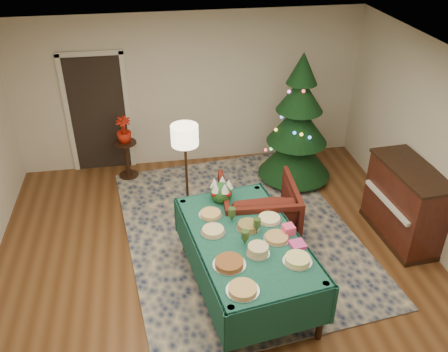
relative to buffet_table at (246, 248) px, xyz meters
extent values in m
plane|color=#593319|center=(-0.27, -0.02, -0.67)|extent=(7.00, 7.00, 0.00)
plane|color=white|center=(-0.27, -0.02, 2.03)|extent=(7.00, 7.00, 0.00)
plane|color=beige|center=(-0.27, 3.48, 0.68)|extent=(6.00, 0.00, 6.00)
cube|color=black|center=(-1.87, 3.46, 0.35)|extent=(0.92, 0.02, 2.04)
cube|color=silver|center=(-2.37, 3.45, 0.38)|extent=(0.08, 0.04, 2.14)
cube|color=silver|center=(-1.37, 3.45, 0.38)|extent=(0.08, 0.04, 2.14)
cube|color=silver|center=(-1.87, 3.45, 1.43)|extent=(1.08, 0.04, 0.08)
cube|color=#121F44|center=(0.15, 1.19, -0.66)|extent=(3.68, 4.55, 0.02)
cylinder|color=black|center=(-0.37, -1.04, -0.25)|extent=(0.08, 0.08, 0.84)
cylinder|color=black|center=(-0.66, 0.88, -0.25)|extent=(0.08, 0.08, 0.84)
cylinder|color=black|center=(0.66, -0.88, -0.25)|extent=(0.08, 0.08, 0.84)
cylinder|color=black|center=(0.37, 1.04, -0.25)|extent=(0.08, 0.08, 0.84)
cube|color=#144639|center=(0.00, 0.00, 0.14)|extent=(1.53, 2.28, 0.04)
cube|color=#144639|center=(-0.16, 1.04, -0.10)|extent=(1.25, 0.22, 0.52)
cube|color=#144639|center=(0.16, -1.04, -0.10)|extent=(1.25, 0.22, 0.52)
cube|color=#144639|center=(0.60, 0.09, -0.10)|extent=(0.36, 2.14, 0.52)
cube|color=#144639|center=(-0.60, -0.09, -0.10)|extent=(0.36, 2.14, 0.52)
cylinder|color=silver|center=(-0.22, -0.84, 0.17)|extent=(0.35, 0.35, 0.01)
cylinder|color=tan|center=(-0.22, -0.84, 0.20)|extent=(0.30, 0.30, 0.04)
cylinder|color=silver|center=(0.47, -0.51, 0.17)|extent=(0.33, 0.33, 0.01)
cylinder|color=#D8D172|center=(0.47, -0.51, 0.21)|extent=(0.28, 0.28, 0.06)
cylinder|color=silver|center=(-0.28, -0.43, 0.17)|extent=(0.37, 0.37, 0.01)
cylinder|color=brown|center=(-0.28, -0.43, 0.20)|extent=(0.31, 0.31, 0.04)
cylinder|color=silver|center=(0.07, -0.31, 0.17)|extent=(0.27, 0.27, 0.01)
cylinder|color=tan|center=(0.07, -0.31, 0.23)|extent=(0.23, 0.23, 0.10)
cylinder|color=silver|center=(0.34, -0.09, 0.17)|extent=(0.32, 0.32, 0.01)
cylinder|color=#B2844C|center=(0.34, -0.09, 0.20)|extent=(0.27, 0.27, 0.03)
cylinder|color=silver|center=(-0.37, 0.16, 0.17)|extent=(0.30, 0.30, 0.01)
cylinder|color=#D8BF7F|center=(-0.37, 0.16, 0.20)|extent=(0.26, 0.26, 0.04)
cylinder|color=silver|center=(0.06, 0.16, 0.17)|extent=(0.29, 0.29, 0.01)
cylinder|color=maroon|center=(0.06, 0.16, 0.21)|extent=(0.25, 0.25, 0.07)
cylinder|color=silver|center=(0.35, 0.28, 0.17)|extent=(0.31, 0.31, 0.01)
cylinder|color=#F2EACC|center=(0.35, 0.28, 0.20)|extent=(0.26, 0.26, 0.03)
cylinder|color=silver|center=(-0.35, 0.51, 0.17)|extent=(0.30, 0.30, 0.01)
cylinder|color=tan|center=(-0.35, 0.51, 0.20)|extent=(0.26, 0.26, 0.03)
cone|color=#2D471E|center=(-0.11, 0.34, 0.22)|extent=(0.08, 0.08, 0.10)
cylinder|color=#2D471E|center=(-0.11, 0.34, 0.31)|extent=(0.09, 0.09, 0.10)
cone|color=#2D471E|center=(0.14, 0.08, 0.22)|extent=(0.08, 0.08, 0.10)
cylinder|color=#2D471E|center=(0.14, 0.08, 0.31)|extent=(0.09, 0.09, 0.10)
cone|color=#2D471E|center=(-0.04, -0.13, 0.22)|extent=(0.08, 0.08, 0.10)
cylinder|color=#2D471E|center=(-0.04, -0.13, 0.31)|extent=(0.09, 0.09, 0.10)
cube|color=#D23A8C|center=(0.55, -0.26, 0.19)|extent=(0.19, 0.19, 0.04)
cube|color=#F34371|center=(0.51, -0.01, 0.22)|extent=(0.15, 0.15, 0.11)
sphere|color=#1E4C1E|center=(-0.16, 0.82, 0.28)|extent=(0.29, 0.29, 0.29)
cone|color=white|center=(-0.06, 0.82, 0.41)|extent=(0.11, 0.11, 0.13)
cone|color=white|center=(-0.13, 0.92, 0.41)|extent=(0.11, 0.11, 0.13)
cone|color=white|center=(-0.24, 0.88, 0.41)|extent=(0.11, 0.11, 0.13)
cone|color=white|center=(-0.24, 0.76, 0.41)|extent=(0.11, 0.11, 0.13)
cone|color=white|center=(-0.13, 0.73, 0.41)|extent=(0.11, 0.11, 0.13)
sphere|color=#B20C0F|center=(-0.06, 0.89, 0.32)|extent=(0.08, 0.08, 0.08)
sphere|color=#B20C0F|center=(-0.23, 0.92, 0.32)|extent=(0.08, 0.08, 0.08)
sphere|color=#B20C0F|center=(-0.26, 0.75, 0.32)|extent=(0.08, 0.08, 0.08)
sphere|color=#B20C0F|center=(-0.09, 0.72, 0.32)|extent=(0.08, 0.08, 0.08)
imported|color=#46150F|center=(0.37, 0.95, -0.15)|extent=(1.08, 1.02, 1.05)
cylinder|color=#A57F3F|center=(-0.55, 1.59, -0.66)|extent=(0.27, 0.27, 0.03)
cylinder|color=black|center=(-0.55, 1.59, 0.05)|extent=(0.04, 0.04, 1.45)
cylinder|color=#FFEABF|center=(-0.55, 1.59, 0.77)|extent=(0.39, 0.39, 0.29)
cylinder|color=black|center=(-1.45, 3.05, -0.65)|extent=(0.34, 0.34, 0.04)
cylinder|color=black|center=(-1.45, 3.05, -0.34)|extent=(0.08, 0.08, 0.62)
cylinder|color=black|center=(-1.45, 3.05, -0.01)|extent=(0.38, 0.38, 0.03)
imported|color=#B71E0D|center=(-1.45, 3.05, 0.13)|extent=(0.26, 0.46, 0.26)
cylinder|color=black|center=(1.39, 2.50, -0.58)|extent=(0.13, 0.13, 0.18)
cone|color=black|center=(1.39, 2.50, -0.17)|extent=(1.59, 1.59, 0.78)
cone|color=black|center=(1.39, 2.50, 0.39)|extent=(1.30, 1.30, 0.67)
cone|color=black|center=(1.39, 2.50, 0.89)|extent=(0.98, 0.98, 0.56)
cone|color=black|center=(1.39, 2.50, 1.32)|extent=(0.64, 0.64, 0.50)
cube|color=black|center=(2.44, 0.70, -0.63)|extent=(0.65, 1.34, 0.07)
cube|color=#36120D|center=(2.44, 0.70, -0.10)|extent=(0.63, 1.32, 1.06)
cube|color=black|center=(2.44, 0.70, 0.45)|extent=(0.67, 1.35, 0.05)
cube|color=white|center=(2.16, 0.68, -0.03)|extent=(0.18, 1.10, 0.05)
camera|label=1|loc=(-0.99, -4.28, 3.69)|focal=38.00mm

